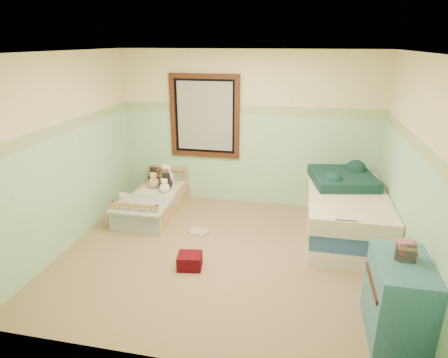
% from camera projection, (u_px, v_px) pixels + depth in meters
% --- Properties ---
extents(floor, '(4.20, 3.60, 0.02)m').
position_uv_depth(floor, '(225.00, 255.00, 4.97)').
color(floor, '#957554').
rests_on(floor, ground).
extents(ceiling, '(4.20, 3.60, 0.02)m').
position_uv_depth(ceiling, '(225.00, 51.00, 4.11)').
color(ceiling, white).
rests_on(ceiling, wall_back).
extents(wall_back, '(4.20, 0.04, 2.50)m').
position_uv_depth(wall_back, '(247.00, 130.00, 6.20)').
color(wall_back, beige).
rests_on(wall_back, floor).
extents(wall_front, '(4.20, 0.04, 2.50)m').
position_uv_depth(wall_front, '(177.00, 233.00, 2.88)').
color(wall_front, beige).
rests_on(wall_front, floor).
extents(wall_left, '(0.04, 3.60, 2.50)m').
position_uv_depth(wall_left, '(66.00, 153.00, 4.94)').
color(wall_left, beige).
rests_on(wall_left, floor).
extents(wall_right, '(0.04, 3.60, 2.50)m').
position_uv_depth(wall_right, '(415.00, 175.00, 4.14)').
color(wall_right, beige).
rests_on(wall_right, floor).
extents(wainscot_mint, '(4.20, 0.01, 1.50)m').
position_uv_depth(wainscot_mint, '(246.00, 160.00, 6.35)').
color(wainscot_mint, '#91CE93').
rests_on(wainscot_mint, floor).
extents(border_strip, '(4.20, 0.01, 0.15)m').
position_uv_depth(border_strip, '(247.00, 110.00, 6.07)').
color(border_strip, '#588558').
rests_on(border_strip, wall_back).
extents(window_frame, '(1.16, 0.06, 1.36)m').
position_uv_depth(window_frame, '(205.00, 117.00, 6.23)').
color(window_frame, '#401D10').
rests_on(window_frame, wall_back).
extents(window_blinds, '(0.92, 0.01, 1.12)m').
position_uv_depth(window_blinds, '(205.00, 116.00, 6.23)').
color(window_blinds, '#B8B9B3').
rests_on(window_blinds, window_frame).
extents(toddler_bed_frame, '(0.72, 1.45, 0.19)m').
position_uv_depth(toddler_bed_frame, '(154.00, 207.00, 6.17)').
color(toddler_bed_frame, '#A46B39').
rests_on(toddler_bed_frame, floor).
extents(toddler_mattress, '(0.66, 1.39, 0.12)m').
position_uv_depth(toddler_mattress, '(154.00, 198.00, 6.11)').
color(toddler_mattress, white).
rests_on(toddler_mattress, toddler_bed_frame).
extents(patchwork_quilt, '(0.79, 0.72, 0.03)m').
position_uv_depth(patchwork_quilt, '(142.00, 205.00, 5.67)').
color(patchwork_quilt, '#5D7BAF').
rests_on(patchwork_quilt, toddler_mattress).
extents(plush_bed_brown, '(0.21, 0.21, 0.21)m').
position_uv_depth(plush_bed_brown, '(156.00, 177.00, 6.55)').
color(plush_bed_brown, brown).
rests_on(plush_bed_brown, toddler_mattress).
extents(plush_bed_white, '(0.24, 0.24, 0.24)m').
position_uv_depth(plush_bed_white, '(167.00, 177.00, 6.50)').
color(plush_bed_white, white).
rests_on(plush_bed_white, toddler_mattress).
extents(plush_bed_tan, '(0.18, 0.18, 0.18)m').
position_uv_depth(plush_bed_tan, '(154.00, 183.00, 6.34)').
color(plush_bed_tan, tan).
rests_on(plush_bed_tan, toddler_mattress).
extents(plush_bed_dark, '(0.19, 0.19, 0.19)m').
position_uv_depth(plush_bed_dark, '(167.00, 183.00, 6.29)').
color(plush_bed_dark, black).
rests_on(plush_bed_dark, toddler_mattress).
extents(plush_floor_cream, '(0.23, 0.23, 0.23)m').
position_uv_depth(plush_floor_cream, '(124.00, 206.00, 6.14)').
color(plush_floor_cream, silver).
rests_on(plush_floor_cream, floor).
extents(plush_floor_tan, '(0.23, 0.23, 0.23)m').
position_uv_depth(plush_floor_tan, '(142.00, 208.00, 6.06)').
color(plush_floor_tan, tan).
rests_on(plush_floor_tan, floor).
extents(twin_bed_frame, '(1.00, 2.00, 0.22)m').
position_uv_depth(twin_bed_frame, '(343.00, 226.00, 5.49)').
color(twin_bed_frame, white).
rests_on(twin_bed_frame, floor).
extents(twin_boxspring, '(1.00, 2.00, 0.22)m').
position_uv_depth(twin_boxspring, '(345.00, 212.00, 5.41)').
color(twin_boxspring, navy).
rests_on(twin_boxspring, twin_bed_frame).
extents(twin_mattress, '(1.04, 2.04, 0.22)m').
position_uv_depth(twin_mattress, '(347.00, 198.00, 5.34)').
color(twin_mattress, '#F2E7CB').
rests_on(twin_mattress, twin_boxspring).
extents(teal_blanket, '(1.01, 1.05, 0.14)m').
position_uv_depth(teal_blanket, '(343.00, 178.00, 5.56)').
color(teal_blanket, black).
rests_on(teal_blanket, twin_mattress).
extents(dresser, '(0.49, 0.78, 0.78)m').
position_uv_depth(dresser, '(398.00, 299.00, 3.50)').
color(dresser, '#2E667D').
rests_on(dresser, floor).
extents(book_stack, '(0.18, 0.15, 0.16)m').
position_uv_depth(book_stack, '(405.00, 250.00, 3.40)').
color(book_stack, brown).
rests_on(book_stack, dresser).
extents(red_pillow, '(0.32, 0.29, 0.18)m').
position_uv_depth(red_pillow, '(190.00, 261.00, 4.65)').
color(red_pillow, maroon).
rests_on(red_pillow, floor).
extents(floor_book, '(0.32, 0.28, 0.02)m').
position_uv_depth(floor_book, '(199.00, 232.00, 5.53)').
color(floor_book, '#FEBC55').
rests_on(floor_book, floor).
extents(extra_plush_0, '(0.21, 0.21, 0.21)m').
position_uv_depth(extra_plush_0, '(165.00, 180.00, 6.40)').
color(extra_plush_0, brown).
rests_on(extra_plush_0, toddler_mattress).
extents(extra_plush_1, '(0.20, 0.20, 0.20)m').
position_uv_depth(extra_plush_1, '(154.00, 178.00, 6.52)').
color(extra_plush_1, black).
rests_on(extra_plush_1, toddler_mattress).
extents(extra_plush_2, '(0.16, 0.16, 0.16)m').
position_uv_depth(extra_plush_2, '(165.00, 188.00, 6.15)').
color(extra_plush_2, white).
rests_on(extra_plush_2, toddler_mattress).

